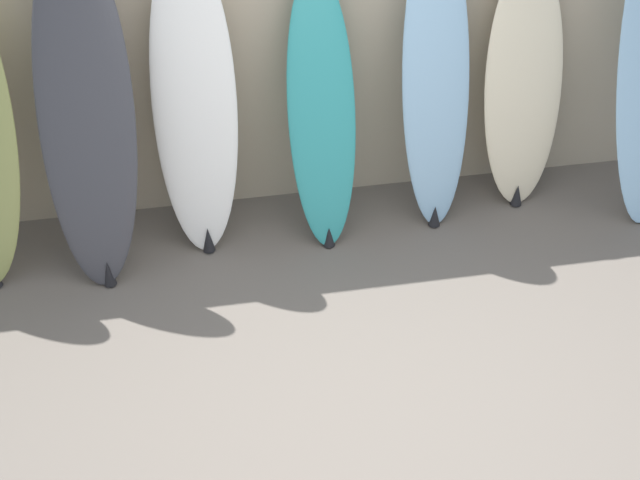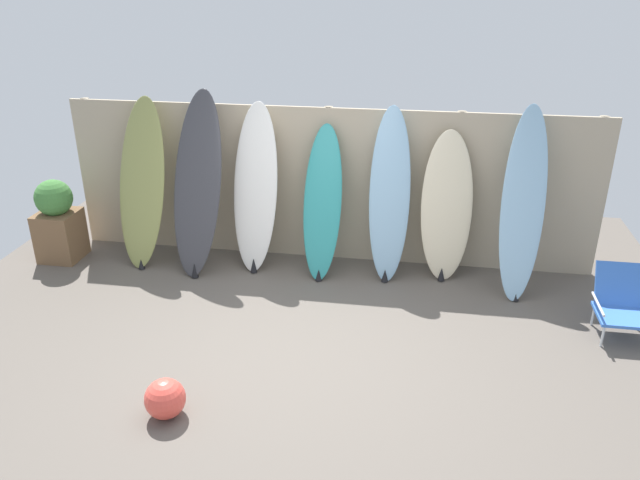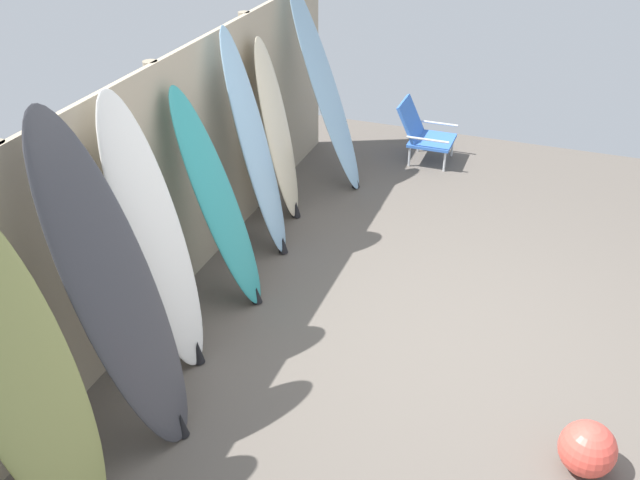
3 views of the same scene
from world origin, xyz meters
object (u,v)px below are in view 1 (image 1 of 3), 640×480
(surfboard_charcoal_1, at_px, (86,117))
(surfboard_skyblue_4, at_px, (436,85))
(surfboard_white_2, at_px, (195,106))
(surfboard_teal_3, at_px, (322,114))
(surfboard_cream_5, at_px, (523,88))

(surfboard_charcoal_1, distance_m, surfboard_skyblue_4, 2.12)
(surfboard_white_2, relative_size, surfboard_teal_3, 1.13)
(surfboard_charcoal_1, distance_m, surfboard_teal_3, 1.40)
(surfboard_cream_5, bearing_deg, surfboard_teal_3, -175.09)
(surfboard_white_2, distance_m, surfboard_cream_5, 2.12)
(surfboard_charcoal_1, bearing_deg, surfboard_skyblue_4, 3.75)
(surfboard_skyblue_4, relative_size, surfboard_cream_5, 1.15)
(surfboard_teal_3, bearing_deg, surfboard_skyblue_4, 3.00)
(surfboard_charcoal_1, height_order, surfboard_white_2, surfboard_charcoal_1)
(surfboard_white_2, relative_size, surfboard_cream_5, 1.14)
(surfboard_white_2, distance_m, surfboard_skyblue_4, 1.49)
(surfboard_white_2, bearing_deg, surfboard_teal_3, -2.83)
(surfboard_white_2, bearing_deg, surfboard_cream_5, 2.11)
(surfboard_charcoal_1, distance_m, surfboard_cream_5, 2.75)
(surfboard_charcoal_1, bearing_deg, surfboard_teal_3, 4.15)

